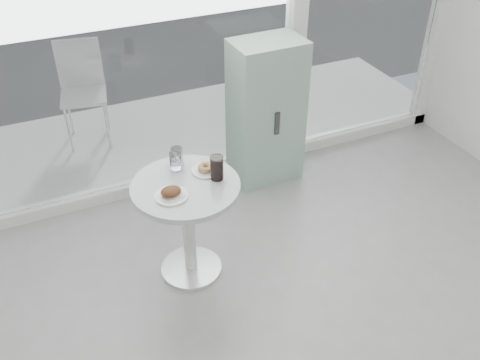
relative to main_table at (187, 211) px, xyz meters
name	(u,v)px	position (x,y,z in m)	size (l,w,h in m)	color
main_table	(187,211)	(0.00, 0.00, 0.00)	(0.72, 0.72, 0.77)	silver
patio_deck	(174,132)	(0.50, 1.90, -0.53)	(5.60, 1.60, 0.05)	silver
mint_cabinet	(266,113)	(1.03, 0.88, 0.08)	(0.59, 0.42, 1.27)	#83A793
patio_chair	(82,86)	(-0.29, 2.12, 0.05)	(0.49, 0.49, 0.97)	silver
plate_fritter	(172,193)	(-0.12, -0.08, 0.25)	(0.22, 0.22, 0.07)	white
plate_donut	(206,169)	(0.18, 0.09, 0.24)	(0.20, 0.20, 0.05)	white
water_tumbler_a	(175,162)	(0.00, 0.20, 0.28)	(0.08, 0.08, 0.13)	white
water_tumbler_b	(177,157)	(0.03, 0.25, 0.28)	(0.08, 0.08, 0.13)	white
cola_glass	(217,168)	(0.22, -0.02, 0.30)	(0.09, 0.09, 0.17)	white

